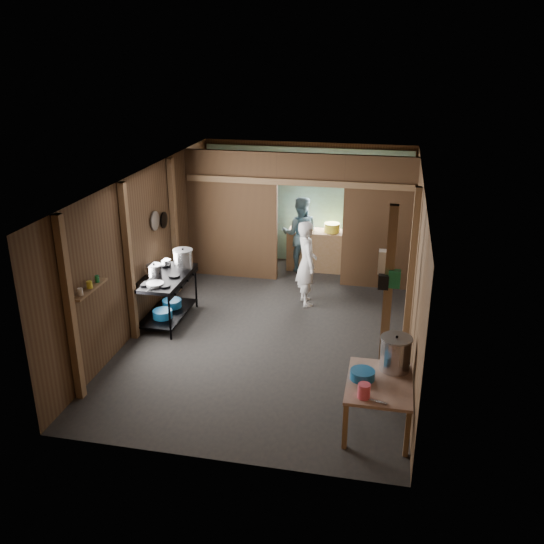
% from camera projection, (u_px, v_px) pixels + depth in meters
% --- Properties ---
extents(floor, '(4.50, 7.00, 0.00)m').
position_uv_depth(floor, '(274.00, 328.00, 10.14)').
color(floor, black).
rests_on(floor, ground).
extents(ceiling, '(4.50, 7.00, 0.00)m').
position_uv_depth(ceiling, '(275.00, 177.00, 9.19)').
color(ceiling, '#31302E').
rests_on(ceiling, ground).
extents(wall_back, '(4.50, 0.00, 2.60)m').
position_uv_depth(wall_back, '(307.00, 203.00, 12.86)').
color(wall_back, '#4D3722').
rests_on(wall_back, ground).
extents(wall_front, '(4.50, 0.00, 2.60)m').
position_uv_depth(wall_front, '(210.00, 362.00, 6.47)').
color(wall_front, '#4D3722').
rests_on(wall_front, ground).
extents(wall_left, '(0.00, 7.00, 2.60)m').
position_uv_depth(wall_left, '(145.00, 247.00, 10.10)').
color(wall_left, '#4D3722').
rests_on(wall_left, ground).
extents(wall_right, '(0.00, 7.00, 2.60)m').
position_uv_depth(wall_right, '(416.00, 266.00, 9.23)').
color(wall_right, '#4D3722').
rests_on(wall_right, ground).
extents(partition_left, '(1.85, 0.10, 2.60)m').
position_uv_depth(partition_left, '(232.00, 215.00, 11.92)').
color(partition_left, '#4C331C').
rests_on(partition_left, floor).
extents(partition_right, '(1.35, 0.10, 2.60)m').
position_uv_depth(partition_right, '(378.00, 224.00, 11.37)').
color(partition_right, '#4C331C').
rests_on(partition_right, floor).
extents(partition_header, '(1.30, 0.10, 0.60)m').
position_uv_depth(partition_header, '(311.00, 169.00, 11.26)').
color(partition_header, '#4C331C').
rests_on(partition_header, wall_back).
extents(turquoise_panel, '(4.40, 0.06, 2.50)m').
position_uv_depth(turquoise_panel, '(307.00, 206.00, 12.82)').
color(turquoise_panel, '#87CABE').
rests_on(turquoise_panel, wall_back).
extents(back_counter, '(1.20, 0.50, 0.85)m').
position_uv_depth(back_counter, '(316.00, 250.00, 12.61)').
color(back_counter, brown).
rests_on(back_counter, floor).
extents(wall_clock, '(0.20, 0.03, 0.20)m').
position_uv_depth(wall_clock, '(319.00, 177.00, 12.50)').
color(wall_clock, silver).
rests_on(wall_clock, wall_back).
extents(post_left_a, '(0.10, 0.12, 2.60)m').
position_uv_depth(post_left_a, '(70.00, 311.00, 7.71)').
color(post_left_a, brown).
rests_on(post_left_a, floor).
extents(post_left_b, '(0.10, 0.12, 2.60)m').
position_uv_depth(post_left_b, '(129.00, 263.00, 9.35)').
color(post_left_b, brown).
rests_on(post_left_b, floor).
extents(post_left_c, '(0.10, 0.12, 2.60)m').
position_uv_depth(post_left_c, '(174.00, 227.00, 11.18)').
color(post_left_c, brown).
rests_on(post_left_c, floor).
extents(post_right, '(0.10, 0.12, 2.60)m').
position_uv_depth(post_right, '(412.00, 270.00, 9.06)').
color(post_right, brown).
rests_on(post_right, floor).
extents(post_free, '(0.12, 0.12, 2.60)m').
position_uv_depth(post_free, '(388.00, 297.00, 8.12)').
color(post_free, brown).
rests_on(post_free, floor).
extents(cross_beam, '(4.40, 0.12, 0.12)m').
position_uv_depth(cross_beam, '(297.00, 182.00, 11.35)').
color(cross_beam, brown).
rests_on(cross_beam, wall_left).
extents(pan_lid_big, '(0.03, 0.34, 0.34)m').
position_uv_depth(pan_lid_big, '(155.00, 221.00, 10.33)').
color(pan_lid_big, gray).
rests_on(pan_lid_big, wall_left).
extents(pan_lid_small, '(0.03, 0.30, 0.30)m').
position_uv_depth(pan_lid_small, '(164.00, 220.00, 10.73)').
color(pan_lid_small, black).
rests_on(pan_lid_small, wall_left).
extents(wall_shelf, '(0.14, 0.80, 0.03)m').
position_uv_depth(wall_shelf, '(90.00, 289.00, 8.13)').
color(wall_shelf, brown).
rests_on(wall_shelf, wall_left).
extents(jar_white, '(0.07, 0.07, 0.10)m').
position_uv_depth(jar_white, '(80.00, 292.00, 7.87)').
color(jar_white, silver).
rests_on(jar_white, wall_shelf).
extents(jar_yellow, '(0.08, 0.08, 0.10)m').
position_uv_depth(jar_yellow, '(89.00, 285.00, 8.10)').
color(jar_yellow, yellow).
rests_on(jar_yellow, wall_shelf).
extents(jar_green, '(0.06, 0.06, 0.10)m').
position_uv_depth(jar_green, '(97.00, 279.00, 8.30)').
color(jar_green, '#187240').
rests_on(jar_green, wall_shelf).
extents(bag_white, '(0.22, 0.15, 0.32)m').
position_uv_depth(bag_white, '(387.00, 262.00, 8.03)').
color(bag_white, silver).
rests_on(bag_white, post_free).
extents(bag_green, '(0.16, 0.12, 0.24)m').
position_uv_depth(bag_green, '(394.00, 279.00, 7.95)').
color(bag_green, '#187240').
rests_on(bag_green, post_free).
extents(bag_black, '(0.14, 0.10, 0.20)m').
position_uv_depth(bag_black, '(383.00, 282.00, 7.97)').
color(bag_black, black).
rests_on(bag_black, post_free).
extents(gas_range, '(0.73, 1.43, 0.84)m').
position_uv_depth(gas_range, '(167.00, 299.00, 10.24)').
color(gas_range, black).
rests_on(gas_range, floor).
extents(prep_table, '(0.80, 1.10, 0.65)m').
position_uv_depth(prep_table, '(378.00, 404.00, 7.44)').
color(prep_table, tan).
rests_on(prep_table, floor).
extents(stove_pot_large, '(0.43, 0.43, 0.35)m').
position_uv_depth(stove_pot_large, '(183.00, 259.00, 10.42)').
color(stove_pot_large, '#B6B6BA').
rests_on(stove_pot_large, gas_range).
extents(stove_pot_med, '(0.30, 0.30, 0.23)m').
position_uv_depth(stove_pot_med, '(154.00, 271.00, 10.05)').
color(stove_pot_med, '#B6B6BA').
rests_on(stove_pot_med, gas_range).
extents(stove_saucepan, '(0.20, 0.20, 0.11)m').
position_uv_depth(stove_saucepan, '(166.00, 263.00, 10.53)').
color(stove_saucepan, '#B6B6BA').
rests_on(stove_saucepan, gas_range).
extents(frying_pan, '(0.29, 0.51, 0.07)m').
position_uv_depth(frying_pan, '(155.00, 284.00, 9.68)').
color(frying_pan, gray).
rests_on(frying_pan, gas_range).
extents(blue_tub_front, '(0.33, 0.33, 0.14)m').
position_uv_depth(blue_tub_front, '(163.00, 314.00, 10.11)').
color(blue_tub_front, '#185F9D').
rests_on(blue_tub_front, gas_range).
extents(blue_tub_back, '(0.34, 0.34, 0.13)m').
position_uv_depth(blue_tub_back, '(172.00, 303.00, 10.52)').
color(blue_tub_back, '#185F9D').
rests_on(blue_tub_back, gas_range).
extents(stock_pot, '(0.43, 0.43, 0.47)m').
position_uv_depth(stock_pot, '(395.00, 354.00, 7.52)').
color(stock_pot, '#B6B6BA').
rests_on(stock_pot, prep_table).
extents(wash_basin, '(0.35, 0.35, 0.12)m').
position_uv_depth(wash_basin, '(362.00, 375.00, 7.36)').
color(wash_basin, '#185F9D').
rests_on(wash_basin, prep_table).
extents(pink_bucket, '(0.15, 0.15, 0.18)m').
position_uv_depth(pink_bucket, '(364.00, 391.00, 6.96)').
color(pink_bucket, '#F5516A').
rests_on(pink_bucket, prep_table).
extents(knife, '(0.30, 0.11, 0.01)m').
position_uv_depth(knife, '(375.00, 401.00, 6.92)').
color(knife, '#B6B6BA').
rests_on(knife, prep_table).
extents(yellow_tub, '(0.33, 0.33, 0.18)m').
position_uv_depth(yellow_tub, '(332.00, 228.00, 12.37)').
color(yellow_tub, yellow).
rests_on(yellow_tub, back_counter).
extents(red_cup, '(0.13, 0.13, 0.15)m').
position_uv_depth(red_cup, '(308.00, 227.00, 12.47)').
color(red_cup, '#9B0C11').
rests_on(red_cup, back_counter).
extents(cook, '(0.58, 0.68, 1.59)m').
position_uv_depth(cook, '(307.00, 263.00, 10.81)').
color(cook, white).
rests_on(cook, floor).
extents(worker_back, '(0.85, 0.70, 1.59)m').
position_uv_depth(worker_back, '(300.00, 234.00, 12.46)').
color(worker_back, slate).
rests_on(worker_back, floor).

